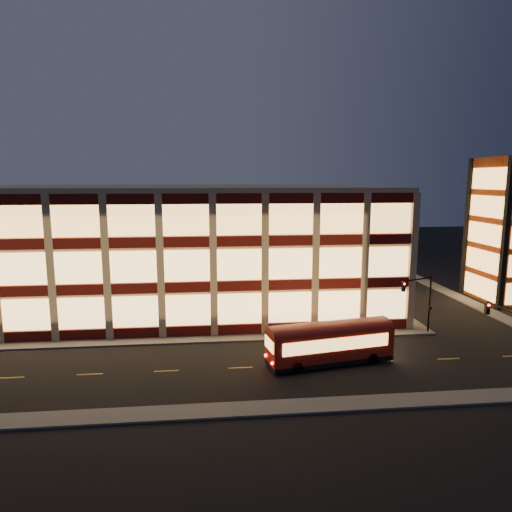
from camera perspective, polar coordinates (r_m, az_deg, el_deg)
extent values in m
plane|color=black|center=(44.11, -7.81, -10.82)|extent=(200.00, 200.00, 0.00)
cube|color=#514F4C|center=(45.22, -11.64, -10.31)|extent=(54.00, 2.00, 0.15)
cube|color=#514F4C|center=(64.00, 13.78, -4.48)|extent=(2.00, 30.00, 0.15)
cube|color=#514F4C|center=(68.47, 22.49, -4.02)|extent=(2.00, 30.00, 0.15)
cube|color=#514F4C|center=(32.21, -8.53, -18.76)|extent=(100.00, 2.00, 0.15)
cube|color=tan|center=(59.10, -10.40, 1.34)|extent=(50.00, 30.00, 14.00)
cube|color=tan|center=(58.53, -10.61, 8.38)|extent=(50.40, 30.40, 0.50)
cube|color=#470C0A|center=(45.86, -11.56, -9.26)|extent=(50.10, 0.25, 1.00)
cube|color=#EDAF63|center=(45.25, -11.65, -6.74)|extent=(49.00, 0.20, 3.00)
cube|color=#470C0A|center=(63.57, 13.05, -4.01)|extent=(0.25, 30.10, 1.00)
cube|color=#EDAF63|center=(63.11, 13.10, -2.15)|extent=(0.20, 29.00, 3.00)
cube|color=#470C0A|center=(44.65, -11.75, -3.91)|extent=(50.10, 0.25, 1.00)
cube|color=#EDAF63|center=(44.23, -11.84, -1.26)|extent=(49.00, 0.20, 3.00)
cube|color=#470C0A|center=(62.70, 13.20, -0.10)|extent=(0.25, 30.10, 1.00)
cube|color=#EDAF63|center=(62.39, 13.25, 1.81)|extent=(0.20, 29.00, 3.00)
cube|color=#470C0A|center=(43.85, -11.94, 1.69)|extent=(50.10, 0.25, 1.00)
cube|color=#EDAF63|center=(43.64, -12.04, 4.43)|extent=(49.00, 0.20, 3.00)
cube|color=#470C0A|center=(62.14, 13.35, 3.91)|extent=(0.25, 30.10, 1.00)
cube|color=#EDAF63|center=(61.97, 13.41, 5.84)|extent=(0.20, 29.00, 3.00)
cube|color=black|center=(60.51, 28.74, 2.41)|extent=(0.60, 0.60, 18.00)
cube|color=black|center=(67.19, 24.88, 3.30)|extent=(0.60, 0.60, 18.00)
cube|color=#FFB659|center=(64.88, 26.18, -3.44)|extent=(0.16, 6.60, 2.60)
cube|color=#FFB659|center=(64.25, 26.40, -0.48)|extent=(0.16, 6.60, 2.60)
cube|color=#FFB659|center=(63.81, 26.62, 2.53)|extent=(0.16, 6.60, 2.60)
cube|color=#FFB659|center=(63.54, 26.85, 5.57)|extent=(0.16, 6.60, 2.60)
cube|color=#FFB659|center=(63.46, 27.09, 8.63)|extent=(0.16, 6.60, 2.60)
cylinder|color=black|center=(49.08, 20.86, -5.59)|extent=(0.18, 0.18, 6.00)
cylinder|color=black|center=(47.05, 19.56, -2.77)|extent=(3.56, 1.63, 0.14)
cube|color=black|center=(45.76, 17.95, -3.66)|extent=(0.32, 0.32, 0.95)
sphere|color=#FF0C05|center=(45.54, 18.06, -3.34)|extent=(0.20, 0.20, 0.20)
cube|color=black|center=(49.01, 20.94, -6.10)|extent=(0.25, 0.18, 0.28)
cylinder|color=black|center=(39.05, 28.58, -5.86)|extent=(0.14, 4.00, 0.14)
cube|color=black|center=(40.77, 26.94, -5.84)|extent=(0.32, 0.32, 0.95)
sphere|color=#FF0C05|center=(40.55, 27.11, -5.49)|extent=(0.20, 0.20, 0.20)
cube|color=#9A1408|center=(39.30, 9.20, -10.64)|extent=(10.91, 4.49, 2.44)
cube|color=black|center=(39.82, 9.14, -12.58)|extent=(10.91, 4.49, 0.37)
cylinder|color=black|center=(37.53, 5.10, -13.74)|extent=(1.00, 0.48, 0.95)
cylinder|color=black|center=(39.54, 3.85, -12.47)|extent=(1.00, 0.48, 0.95)
cylinder|color=black|center=(40.34, 14.34, -12.30)|extent=(1.00, 0.48, 0.95)
cylinder|color=black|center=(42.21, 12.70, -11.23)|extent=(1.00, 0.48, 0.95)
cube|color=#FFB659|center=(38.05, 10.10, -10.85)|extent=(9.20, 1.71, 1.06)
cube|color=#FFB659|center=(40.35, 8.37, -9.60)|extent=(9.20, 1.71, 1.06)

